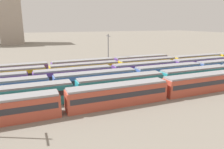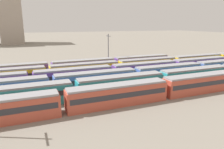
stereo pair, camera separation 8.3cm
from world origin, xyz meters
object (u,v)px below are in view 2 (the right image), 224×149
train_track_1 (161,80)px  catenary_pole_1 (108,50)px  train_track_2 (96,80)px  train_track_5 (50,69)px  train_track_3 (74,76)px  train_track_0 (118,94)px  train_track_4 (118,67)px

train_track_1 → catenary_pole_1: bearing=97.1°
train_track_2 → train_track_5: size_ratio=1.25×
train_track_3 → train_track_0: bearing=-74.5°
train_track_1 → train_track_2: size_ratio=1.20×
train_track_1 → train_track_5: size_ratio=1.51×
train_track_4 → train_track_5: same height
train_track_1 → train_track_3: bearing=148.1°
train_track_1 → train_track_2: bearing=158.2°
catenary_pole_1 → train_track_1: bearing=-82.9°
train_track_4 → train_track_1: bearing=-78.3°
catenary_pole_1 → train_track_3: bearing=-135.5°
train_track_2 → train_track_4: size_ratio=0.83×
train_track_2 → train_track_1: bearing=-21.8°
train_track_3 → train_track_4: same height
train_track_1 → train_track_3: 19.68m
train_track_5 → catenary_pole_1: (18.13, 3.10, 3.95)m
train_track_0 → catenary_pole_1: size_ratio=8.84×
train_track_2 → train_track_0: bearing=-86.7°
train_track_5 → train_track_3: bearing=-67.1°
train_track_0 → train_track_5: size_ratio=1.25×
train_track_0 → train_track_5: same height
train_track_3 → train_track_4: (13.47, 5.20, 0.00)m
train_track_2 → catenary_pole_1: 21.57m
train_track_3 → train_track_1: bearing=-31.9°
train_track_0 → train_track_4: 22.72m
train_track_3 → catenary_pole_1: 19.66m
train_track_1 → catenary_pole_1: 24.41m
train_track_3 → catenary_pole_1: (13.73, 13.50, 3.95)m
train_track_2 → train_track_5: (-8.14, 15.60, 0.00)m
train_track_4 → catenary_pole_1: 9.20m
train_track_3 → train_track_4: 14.44m
train_track_4 → train_track_0: bearing=-113.7°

